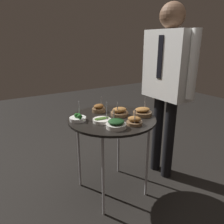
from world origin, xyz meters
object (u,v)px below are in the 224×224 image
object	(u,v)px
bowl_asparagus_back_right	(102,120)
bowl_roast_back_left	(143,112)
bowl_spinach_center	(116,124)
waiter_figure	(168,74)
serving_cart	(112,123)
bowl_broccoli_near_rim	(78,118)
bowl_roast_mid_left	(134,121)
bowl_roast_front_center	(99,109)
bowl_roast_front_right	(120,112)

from	to	relation	value
bowl_asparagus_back_right	bowl_roast_back_left	distance (m)	0.37
bowl_spinach_center	waiter_figure	xyz separation A→B (m)	(-0.17, 0.67, 0.29)
serving_cart	bowl_broccoli_near_rim	distance (m)	0.28
serving_cart	bowl_roast_mid_left	size ratio (longest dim) A/B	5.65
bowl_roast_mid_left	bowl_roast_back_left	distance (m)	0.23
bowl_roast_back_left	bowl_roast_front_center	size ratio (longest dim) A/B	1.20
bowl_roast_back_left	bowl_roast_front_center	world-z (taller)	bowl_roast_back_left
waiter_figure	serving_cart	bearing A→B (deg)	-92.29
serving_cart	bowl_roast_back_left	bearing A→B (deg)	72.12
serving_cart	bowl_roast_front_center	distance (m)	0.21
bowl_asparagus_back_right	bowl_broccoli_near_rim	bearing A→B (deg)	-131.65
bowl_broccoli_near_rim	serving_cart	bearing A→B (deg)	71.18
serving_cart	bowl_roast_front_center	bearing A→B (deg)	-176.60
bowl_roast_front_right	bowl_broccoli_near_rim	size ratio (longest dim) A/B	1.02
bowl_roast_front_right	bowl_broccoli_near_rim	distance (m)	0.36
bowl_asparagus_back_right	bowl_roast_front_center	distance (m)	0.26
bowl_roast_front_center	bowl_roast_mid_left	bearing A→B (deg)	10.10
bowl_roast_front_right	bowl_roast_back_left	bearing A→B (deg)	58.26
bowl_spinach_center	bowl_roast_front_right	bearing A→B (deg)	140.68
bowl_roast_front_right	bowl_roast_front_center	bearing A→B (deg)	-150.63
bowl_broccoli_near_rim	bowl_roast_front_center	distance (m)	0.27
bowl_spinach_center	bowl_roast_mid_left	bearing A→B (deg)	83.39
bowl_roast_front_right	bowl_roast_back_left	size ratio (longest dim) A/B	0.96
serving_cart	waiter_figure	bearing A→B (deg)	87.71
bowl_asparagus_back_right	bowl_roast_front_right	bearing A→B (deg)	106.03
serving_cart	bowl_roast_front_right	world-z (taller)	bowl_roast_front_right
serving_cart	waiter_figure	xyz separation A→B (m)	(0.02, 0.58, 0.36)
serving_cart	bowl_roast_front_right	distance (m)	0.12
bowl_roast_front_right	waiter_figure	size ratio (longest dim) A/B	0.09
serving_cart	bowl_spinach_center	distance (m)	0.23
serving_cart	waiter_figure	distance (m)	0.69
bowl_roast_front_right	bowl_asparagus_back_right	bearing A→B (deg)	-73.97
bowl_asparagus_back_right	bowl_broccoli_near_rim	world-z (taller)	bowl_asparagus_back_right
bowl_roast_mid_left	bowl_roast_front_center	xyz separation A→B (m)	(-0.41, -0.07, 0.00)
bowl_asparagus_back_right	waiter_figure	distance (m)	0.76
bowl_roast_mid_left	bowl_roast_front_center	bearing A→B (deg)	-169.90
bowl_roast_front_right	bowl_asparagus_back_right	world-z (taller)	bowl_asparagus_back_right
bowl_asparagus_back_right	bowl_roast_mid_left	world-z (taller)	bowl_asparagus_back_right
bowl_asparagus_back_right	serving_cart	bearing A→B (deg)	108.20
serving_cart	bowl_roast_mid_left	xyz separation A→B (m)	(0.22, 0.06, 0.07)
bowl_roast_mid_left	bowl_spinach_center	size ratio (longest dim) A/B	0.85
bowl_spinach_center	waiter_figure	distance (m)	0.75
bowl_roast_front_center	waiter_figure	bearing A→B (deg)	69.58
bowl_roast_front_right	bowl_roast_front_center	distance (m)	0.20
bowl_asparagus_back_right	waiter_figure	xyz separation A→B (m)	(-0.02, 0.70, 0.30)
bowl_broccoli_near_rim	bowl_asparagus_back_right	bearing A→B (deg)	48.35
bowl_roast_front_right	bowl_asparagus_back_right	size ratio (longest dim) A/B	0.94
bowl_asparagus_back_right	bowl_roast_front_center	size ratio (longest dim) A/B	1.22
bowl_asparagus_back_right	bowl_spinach_center	size ratio (longest dim) A/B	1.08
serving_cart	bowl_roast_back_left	world-z (taller)	bowl_roast_back_left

